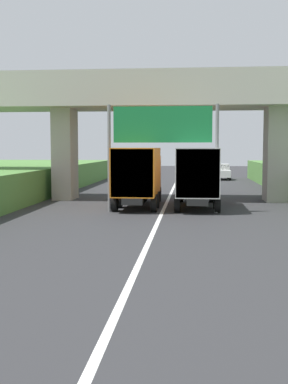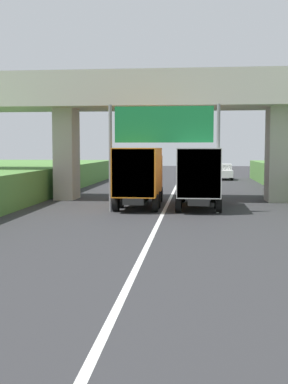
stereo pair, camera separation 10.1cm
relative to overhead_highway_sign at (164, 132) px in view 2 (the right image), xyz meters
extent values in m
cube|color=white|center=(0.00, -0.99, -4.26)|extent=(0.20, 98.65, 0.01)
cube|color=#ADA89E|center=(0.00, 6.34, 2.31)|extent=(40.00, 4.80, 1.10)
cube|color=#ADA89E|center=(0.00, 4.12, 3.41)|extent=(40.00, 0.36, 1.10)
cube|color=#ADA89E|center=(0.00, 8.56, 3.41)|extent=(40.00, 0.36, 1.10)
cube|color=#9F9A91|center=(-6.92, 6.34, -1.25)|extent=(1.30, 2.20, 6.02)
cube|color=#9F9A91|center=(6.92, 6.34, -1.25)|extent=(1.30, 2.20, 6.02)
cylinder|color=slate|center=(-2.85, 0.00, -1.40)|extent=(0.18, 0.18, 5.72)
cylinder|color=slate|center=(2.85, 0.00, -1.40)|extent=(0.18, 0.18, 5.72)
cube|color=#167238|center=(0.00, 0.00, 0.41)|extent=(5.20, 0.12, 1.90)
cube|color=white|center=(0.00, -0.01, 0.41)|extent=(4.89, 0.01, 1.67)
cube|color=black|center=(-1.52, 2.66, -3.60)|extent=(1.10, 7.30, 0.36)
cube|color=orange|center=(-1.52, 5.26, -2.37)|extent=(2.10, 2.10, 2.10)
cube|color=#2D3842|center=(-1.52, 6.28, -2.07)|extent=(1.89, 0.06, 0.90)
cube|color=orange|center=(-1.52, 1.61, -2.12)|extent=(2.30, 5.20, 2.60)
cube|color=#AC5B13|center=(-1.52, -0.97, -2.12)|extent=(2.21, 0.04, 2.50)
cylinder|color=black|center=(-2.49, 5.26, -3.78)|extent=(0.30, 0.96, 0.96)
cylinder|color=black|center=(-0.55, 5.26, -3.78)|extent=(0.30, 0.96, 0.96)
cylinder|color=black|center=(-2.59, 0.18, -3.78)|extent=(0.30, 0.96, 0.96)
cylinder|color=black|center=(-0.45, 0.18, -3.78)|extent=(0.30, 0.96, 0.96)
cylinder|color=black|center=(-2.59, 1.87, -3.78)|extent=(0.30, 0.96, 0.96)
cylinder|color=black|center=(-0.45, 1.87, -3.78)|extent=(0.30, 0.96, 0.96)
cube|color=black|center=(1.86, 2.65, -3.60)|extent=(1.10, 7.30, 0.36)
cube|color=red|center=(1.86, 5.25, -2.37)|extent=(2.10, 2.10, 2.10)
cube|color=#2D3842|center=(1.86, 6.27, -2.07)|extent=(1.89, 0.06, 0.90)
cube|color=#B7B7B2|center=(1.86, 1.60, -2.12)|extent=(2.30, 5.20, 2.60)
cube|color=gray|center=(1.86, -0.98, -2.12)|extent=(2.21, 0.04, 2.50)
cylinder|color=black|center=(0.89, 5.25, -3.78)|extent=(0.30, 0.96, 0.96)
cylinder|color=black|center=(2.83, 5.25, -3.78)|extent=(0.30, 0.96, 0.96)
cylinder|color=black|center=(0.79, 0.17, -3.78)|extent=(0.30, 0.96, 0.96)
cylinder|color=black|center=(2.93, 0.17, -3.78)|extent=(0.30, 0.96, 0.96)
cylinder|color=black|center=(0.79, 1.86, -3.78)|extent=(0.30, 0.96, 0.96)
cylinder|color=black|center=(2.93, 1.86, -3.78)|extent=(0.30, 0.96, 0.96)
cube|color=silver|center=(4.81, 28.21, -3.56)|extent=(1.76, 4.10, 0.76)
cube|color=silver|center=(4.81, 28.06, -2.86)|extent=(1.56, 1.90, 0.64)
cube|color=#2D3842|center=(4.81, 27.14, -2.86)|extent=(1.44, 0.06, 0.54)
cylinder|color=black|center=(3.99, 29.48, -3.94)|extent=(0.22, 0.64, 0.64)
cylinder|color=black|center=(5.63, 29.48, -3.94)|extent=(0.22, 0.64, 0.64)
cylinder|color=black|center=(3.99, 26.94, -3.94)|extent=(0.22, 0.64, 0.64)
cylinder|color=black|center=(5.63, 26.94, -3.94)|extent=(0.22, 0.64, 0.64)
camera|label=1|loc=(1.53, -26.00, -0.84)|focal=45.97mm
camera|label=2|loc=(1.63, -25.99, -0.84)|focal=45.97mm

